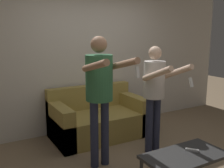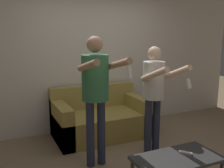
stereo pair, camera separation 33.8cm
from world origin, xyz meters
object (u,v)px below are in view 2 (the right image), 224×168
Objects in this scene: couch at (100,120)px; person_standing_left at (96,85)px; person_standing_right at (154,89)px; coffee_table at (177,161)px; remote_on_table at (185,153)px.

person_standing_left is at bearing -114.80° from couch.
person_standing_left is 1.09× the size of person_standing_right.
couch is at bearing 94.13° from coffee_table.
person_standing_left is at bearing 179.72° from person_standing_right.
couch is at bearing 98.21° from remote_on_table.
couch is at bearing 65.20° from person_standing_left.
person_standing_left is (-0.45, -0.98, 0.83)m from couch.
person_standing_right is at bearing 71.90° from coffee_table.
remote_on_table is at bearing -100.77° from person_standing_right.
person_standing_right reaches higher than couch.
remote_on_table is at bearing -52.03° from person_standing_left.
person_standing_left reaches higher than coffee_table.
person_standing_right is at bearing -65.27° from couch.
couch reaches higher than remote_on_table.
person_standing_right is 1.10m from remote_on_table.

